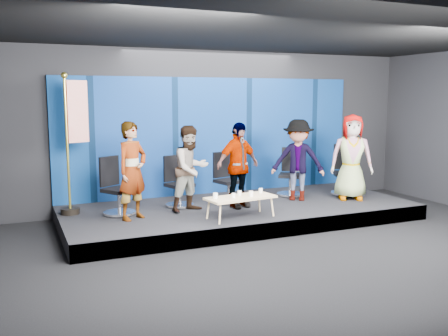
{
  "coord_description": "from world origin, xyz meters",
  "views": [
    {
      "loc": [
        -4.21,
        -6.48,
        2.5
      ],
      "look_at": [
        -0.39,
        2.4,
        1.1
      ],
      "focal_mm": 40.0,
      "sensor_mm": 36.0,
      "label": 1
    }
  ],
  "objects_px": {
    "chair_a": "(117,196)",
    "panelist_a": "(132,171)",
    "panelist_d": "(298,160)",
    "flag_stand": "(74,140)",
    "panelist_e": "(351,157)",
    "mug_d": "(251,194)",
    "chair_d": "(290,180)",
    "chair_b": "(178,190)",
    "coffee_table": "(241,198)",
    "mug_c": "(240,193)",
    "mug_e": "(261,191)",
    "mug_a": "(215,196)",
    "mug_b": "(234,196)",
    "panelist_c": "(238,165)",
    "chair_e": "(345,178)",
    "chair_c": "(227,186)",
    "panelist_b": "(191,169)"
  },
  "relations": [
    {
      "from": "panelist_b",
      "to": "chair_c",
      "type": "xyz_separation_m",
      "value": [
        0.95,
        0.45,
        -0.48
      ]
    },
    {
      "from": "chair_e",
      "to": "mug_d",
      "type": "bearing_deg",
      "value": -131.77
    },
    {
      "from": "chair_c",
      "to": "mug_a",
      "type": "relative_size",
      "value": 10.24
    },
    {
      "from": "flag_stand",
      "to": "mug_a",
      "type": "bearing_deg",
      "value": -57.91
    },
    {
      "from": "coffee_table",
      "to": "chair_c",
      "type": "bearing_deg",
      "value": 76.96
    },
    {
      "from": "chair_a",
      "to": "mug_a",
      "type": "height_order",
      "value": "chair_a"
    },
    {
      "from": "mug_c",
      "to": "mug_d",
      "type": "relative_size",
      "value": 0.9
    },
    {
      "from": "chair_d",
      "to": "flag_stand",
      "type": "distance_m",
      "value": 4.71
    },
    {
      "from": "chair_a",
      "to": "panelist_a",
      "type": "xyz_separation_m",
      "value": [
        0.2,
        -0.47,
        0.52
      ]
    },
    {
      "from": "panelist_c",
      "to": "mug_e",
      "type": "distance_m",
      "value": 0.78
    },
    {
      "from": "chair_e",
      "to": "coffee_table",
      "type": "distance_m",
      "value": 3.24
    },
    {
      "from": "panelist_b",
      "to": "panelist_d",
      "type": "bearing_deg",
      "value": -17.31
    },
    {
      "from": "mug_c",
      "to": "mug_d",
      "type": "distance_m",
      "value": 0.23
    },
    {
      "from": "chair_d",
      "to": "mug_c",
      "type": "height_order",
      "value": "chair_d"
    },
    {
      "from": "chair_d",
      "to": "flag_stand",
      "type": "xyz_separation_m",
      "value": [
        -4.59,
        0.14,
        1.04
      ]
    },
    {
      "from": "chair_a",
      "to": "panelist_b",
      "type": "relative_size",
      "value": 0.66
    },
    {
      "from": "chair_d",
      "to": "panelist_b",
      "type": "bearing_deg",
      "value": -131.49
    },
    {
      "from": "chair_b",
      "to": "mug_c",
      "type": "bearing_deg",
      "value": -77.06
    },
    {
      "from": "chair_c",
      "to": "mug_d",
      "type": "xyz_separation_m",
      "value": [
        -0.12,
        -1.37,
        0.1
      ]
    },
    {
      "from": "panelist_c",
      "to": "panelist_e",
      "type": "height_order",
      "value": "panelist_e"
    },
    {
      "from": "mug_d",
      "to": "mug_e",
      "type": "bearing_deg",
      "value": 35.19
    },
    {
      "from": "chair_d",
      "to": "mug_c",
      "type": "bearing_deg",
      "value": -108.82
    },
    {
      "from": "chair_a",
      "to": "panelist_a",
      "type": "relative_size",
      "value": 0.62
    },
    {
      "from": "panelist_e",
      "to": "mug_d",
      "type": "height_order",
      "value": "panelist_e"
    },
    {
      "from": "mug_a",
      "to": "panelist_e",
      "type": "bearing_deg",
      "value": 9.43
    },
    {
      "from": "chair_b",
      "to": "panelist_e",
      "type": "relative_size",
      "value": 0.56
    },
    {
      "from": "mug_a",
      "to": "chair_c",
      "type": "bearing_deg",
      "value": 58.58
    },
    {
      "from": "mug_d",
      "to": "chair_d",
      "type": "bearing_deg",
      "value": 40.91
    },
    {
      "from": "panelist_c",
      "to": "coffee_table",
      "type": "bearing_deg",
      "value": -125.7
    },
    {
      "from": "panelist_a",
      "to": "flag_stand",
      "type": "bearing_deg",
      "value": 103.06
    },
    {
      "from": "panelist_b",
      "to": "panelist_d",
      "type": "relative_size",
      "value": 0.96
    },
    {
      "from": "mug_d",
      "to": "chair_c",
      "type": "bearing_deg",
      "value": 84.95
    },
    {
      "from": "panelist_e",
      "to": "panelist_d",
      "type": "bearing_deg",
      "value": -171.08
    },
    {
      "from": "panelist_d",
      "to": "coffee_table",
      "type": "distance_m",
      "value": 2.07
    },
    {
      "from": "chair_b",
      "to": "chair_e",
      "type": "xyz_separation_m",
      "value": [
        3.82,
        -0.31,
        0.03
      ]
    },
    {
      "from": "panelist_a",
      "to": "chair_e",
      "type": "bearing_deg",
      "value": -27.21
    },
    {
      "from": "panelist_d",
      "to": "flag_stand",
      "type": "distance_m",
      "value": 4.54
    },
    {
      "from": "chair_a",
      "to": "coffee_table",
      "type": "relative_size",
      "value": 0.81
    },
    {
      "from": "panelist_d",
      "to": "panelist_e",
      "type": "height_order",
      "value": "panelist_e"
    },
    {
      "from": "chair_e",
      "to": "panelist_b",
      "type": "bearing_deg",
      "value": -149.8
    },
    {
      "from": "mug_c",
      "to": "flag_stand",
      "type": "bearing_deg",
      "value": 151.93
    },
    {
      "from": "panelist_a",
      "to": "panelist_c",
      "type": "height_order",
      "value": "panelist_a"
    },
    {
      "from": "mug_e",
      "to": "mug_c",
      "type": "bearing_deg",
      "value": -173.5
    },
    {
      "from": "panelist_b",
      "to": "panelist_e",
      "type": "relative_size",
      "value": 0.91
    },
    {
      "from": "panelist_a",
      "to": "panelist_b",
      "type": "height_order",
      "value": "panelist_a"
    },
    {
      "from": "chair_d",
      "to": "coffee_table",
      "type": "relative_size",
      "value": 0.8
    },
    {
      "from": "coffee_table",
      "to": "mug_e",
      "type": "bearing_deg",
      "value": 18.7
    },
    {
      "from": "coffee_table",
      "to": "mug_b",
      "type": "relative_size",
      "value": 15.69
    },
    {
      "from": "mug_a",
      "to": "mug_b",
      "type": "distance_m",
      "value": 0.33
    },
    {
      "from": "chair_c",
      "to": "mug_d",
      "type": "height_order",
      "value": "chair_c"
    }
  ]
}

